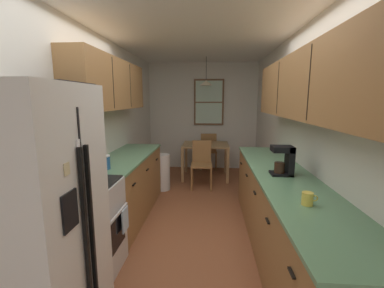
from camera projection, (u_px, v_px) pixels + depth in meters
ground_plane at (196, 212)px, 3.89m from camera, size 12.00×12.00×0.00m
wall_left at (105, 128)px, 3.78m from camera, size 0.10×9.00×2.55m
wall_right at (293, 130)px, 3.57m from camera, size 0.10×9.00×2.55m
wall_back at (203, 117)px, 6.28m from camera, size 4.40×0.10×2.55m
ceiling_slab at (197, 32)px, 3.45m from camera, size 4.40×9.00×0.08m
refrigerator at (32, 224)px, 1.66m from camera, size 0.75×0.76×1.79m
stove_range at (83, 229)px, 2.45m from camera, size 0.66×0.65×1.10m
microwave_over_range at (61, 100)px, 2.25m from camera, size 0.39×0.61×0.30m
counter_left at (127, 186)px, 3.72m from camera, size 0.64×1.94×0.90m
upper_cabinets_left at (111, 85)px, 3.44m from camera, size 0.33×2.02×0.66m
counter_right at (283, 215)px, 2.77m from camera, size 0.64×3.25×0.90m
upper_cabinets_right at (308, 86)px, 2.48m from camera, size 0.33×2.93×0.64m
dining_table at (205, 149)px, 5.54m from camera, size 0.98×0.81×0.74m
dining_chair_near at (202, 162)px, 4.96m from camera, size 0.41×0.41×0.90m
dining_chair_far at (208, 150)px, 6.16m from camera, size 0.45×0.45×0.90m
pendant_light at (206, 83)px, 5.30m from camera, size 0.27×0.27×0.57m
back_window at (209, 102)px, 6.14m from camera, size 0.71×0.05×1.09m
trash_bin at (162, 172)px, 4.83m from camera, size 0.29×0.29×0.68m
storage_canister at (105, 162)px, 2.94m from camera, size 0.12×0.12×0.16m
dish_towel at (125, 219)px, 2.58m from camera, size 0.02×0.16×0.24m
coffee_maker at (285, 160)px, 2.69m from camera, size 0.22×0.18×0.31m
mug_by_coffeemaker at (308, 199)px, 1.94m from camera, size 0.12×0.08×0.10m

